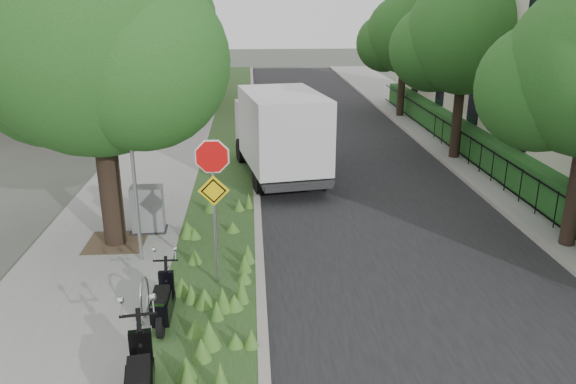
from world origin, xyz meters
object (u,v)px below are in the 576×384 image
at_px(box_truck, 279,130).
at_px(utility_cabinet, 148,210).
at_px(sign_assembly, 213,183).
at_px(scooter_far, 163,307).

xyz_separation_m(box_truck, utility_cabinet, (-3.61, -4.66, -0.97)).
distance_m(sign_assembly, box_truck, 7.80).
relative_size(sign_assembly, scooter_far, 2.04).
relative_size(sign_assembly, utility_cabinet, 2.70).
relative_size(scooter_far, box_truck, 0.27).
bearing_deg(sign_assembly, utility_cabinet, 123.17).
bearing_deg(utility_cabinet, box_truck, 52.23).
distance_m(scooter_far, box_truck, 9.58).
height_order(sign_assembly, scooter_far, sign_assembly).
height_order(sign_assembly, box_truck, sign_assembly).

